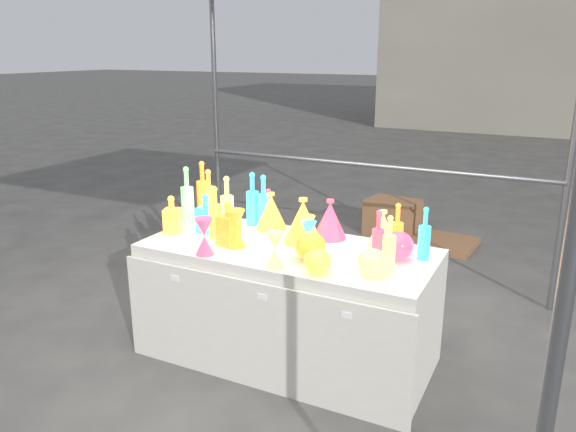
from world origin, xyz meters
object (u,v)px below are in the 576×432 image
at_px(bottle_0, 209,193).
at_px(hourglass_0, 236,229).
at_px(cardboard_box_closed, 393,217).
at_px(lampshade_0, 271,211).
at_px(display_table, 287,303).
at_px(decanter_0, 172,214).
at_px(globe_0, 318,263).

bearing_deg(bottle_0, hourglass_0, -42.86).
distance_m(cardboard_box_closed, lampshade_0, 2.55).
distance_m(display_table, bottle_0, 1.05).
relative_size(decanter_0, globe_0, 1.66).
relative_size(decanter_0, lampshade_0, 1.00).
height_order(hourglass_0, globe_0, hourglass_0).
relative_size(cardboard_box_closed, hourglass_0, 2.24).
height_order(bottle_0, globe_0, bottle_0).
bearing_deg(decanter_0, hourglass_0, -26.59).
height_order(decanter_0, hourglass_0, decanter_0).
bearing_deg(lampshade_0, globe_0, -62.92).
xyz_separation_m(cardboard_box_closed, lampshade_0, (-0.16, -2.45, 0.68)).
bearing_deg(hourglass_0, globe_0, -14.91).
height_order(cardboard_box_closed, hourglass_0, hourglass_0).
distance_m(decanter_0, hourglass_0, 0.53).
bearing_deg(bottle_0, decanter_0, -89.58).
xyz_separation_m(cardboard_box_closed, bottle_0, (-0.71, -2.38, 0.73)).
bearing_deg(globe_0, bottle_0, 150.28).
distance_m(cardboard_box_closed, hourglass_0, 2.96).
xyz_separation_m(display_table, globe_0, (0.33, -0.30, 0.44)).
bearing_deg(bottle_0, cardboard_box_closed, 73.45).
xyz_separation_m(bottle_0, globe_0, (1.15, -0.66, -0.11)).
distance_m(display_table, lampshade_0, 0.64).
xyz_separation_m(bottle_0, hourglass_0, (0.53, -0.49, -0.05)).
height_order(display_table, bottle_0, bottle_0).
xyz_separation_m(display_table, cardboard_box_closed, (-0.11, 2.74, -0.18)).
distance_m(hourglass_0, lampshade_0, 0.42).
bearing_deg(globe_0, cardboard_box_closed, 98.23).
bearing_deg(decanter_0, cardboard_box_closed, 55.05).
distance_m(bottle_0, hourglass_0, 0.72).
relative_size(display_table, decanter_0, 7.26).
bearing_deg(display_table, cardboard_box_closed, 92.24).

